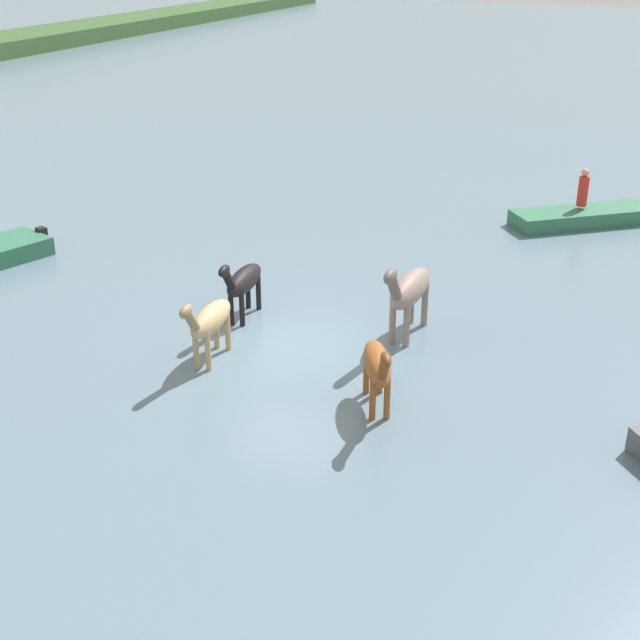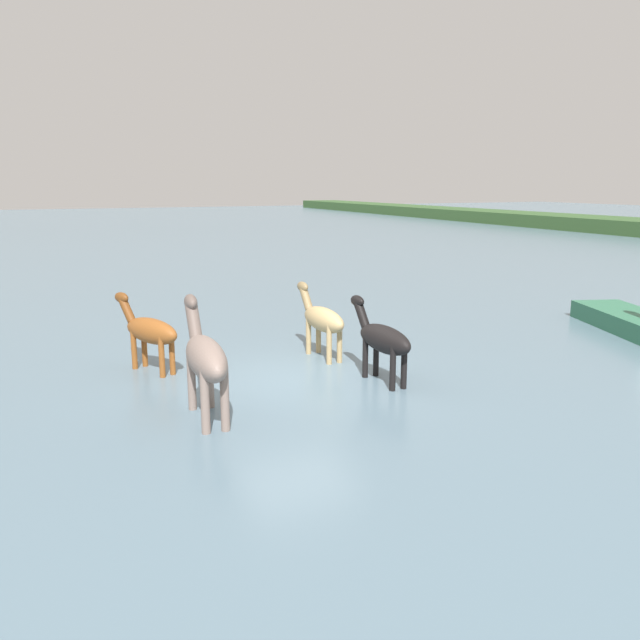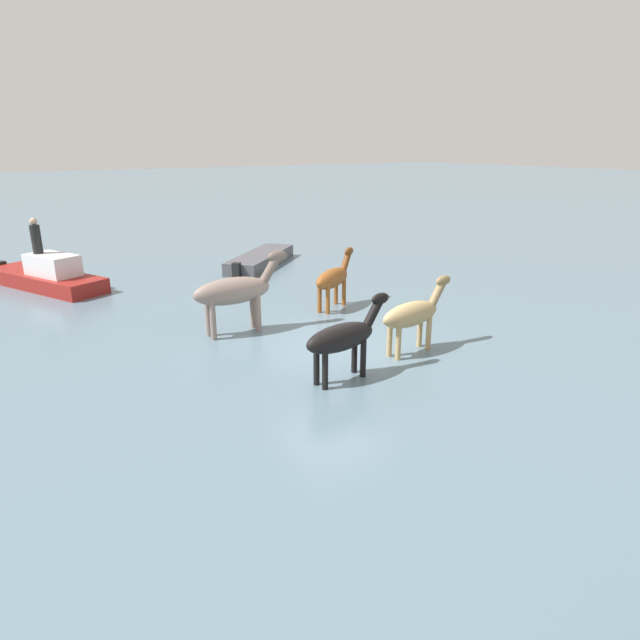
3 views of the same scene
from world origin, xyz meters
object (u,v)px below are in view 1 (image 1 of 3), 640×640
Objects in this scene: horse_pinto_flank at (243,281)px; horse_gray_outer at (409,290)px; horse_dun_straggler at (378,365)px; person_spotter_bow at (583,189)px; horse_dark_mare at (209,321)px; boat_motor_center at (584,219)px.

horse_gray_outer is (0.56, -3.92, 0.19)m from horse_pinto_flank.
horse_dun_straggler is at bearing 52.72° from horse_pinto_flank.
person_spotter_bow is at bearing 144.29° from horse_dun_straggler.
horse_dun_straggler is at bearing 170.94° from person_spotter_bow.
horse_pinto_flank is 5.18m from horse_dun_straggler.
person_spotter_bow reaches higher than horse_dark_mare.
horse_dark_mare is 0.84× the size of horse_gray_outer.
horse_gray_outer is 0.59× the size of boat_motor_center.
person_spotter_bow reaches higher than boat_motor_center.
horse_gray_outer is (3.36, 0.44, 0.21)m from horse_dun_straggler.
horse_dark_mare reaches higher than horse_dun_straggler.
horse_dark_mare is 0.50× the size of boat_motor_center.
horse_dark_mare is 4.02m from horse_dun_straggler.
horse_dark_mare reaches higher than horse_pinto_flank.
horse_dark_mare is at bearing -124.26° from horse_dun_straggler.
boat_motor_center is 0.98m from person_spotter_bow.
horse_gray_outer is at bearing 124.00° from horse_dark_mare.
boat_motor_center is (12.88, -6.27, -0.78)m from horse_dark_mare.
boat_motor_center is at bearing 143.67° from horse_dun_straggler.
horse_dark_mare is 1.06× the size of horse_dun_straggler.
horse_pinto_flank is 2.30m from horse_dark_mare.
person_spotter_bow is at bearing -38.10° from boat_motor_center.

